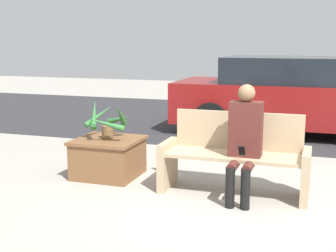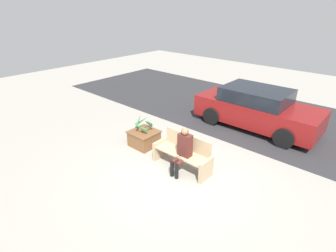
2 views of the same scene
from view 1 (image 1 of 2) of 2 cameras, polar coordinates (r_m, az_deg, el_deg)
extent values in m
plane|color=#9E998E|center=(5.47, 8.98, -9.10)|extent=(30.00, 30.00, 0.00)
cube|color=#2D2D30|center=(10.73, 13.93, 0.41)|extent=(20.00, 6.00, 0.01)
cube|color=tan|center=(5.84, -0.05, -4.67)|extent=(0.09, 0.57, 0.59)
cube|color=tan|center=(5.55, 16.44, -5.90)|extent=(0.09, 0.57, 0.59)
cube|color=tan|center=(5.59, 8.03, -3.61)|extent=(1.57, 0.53, 0.04)
cube|color=tan|center=(5.79, 8.58, -0.56)|extent=(1.57, 0.04, 0.47)
cube|color=#51231E|center=(5.46, 9.46, -0.36)|extent=(0.37, 0.22, 0.64)
sphere|color=#8C6647|center=(5.38, 9.56, 3.99)|extent=(0.20, 0.20, 0.20)
cylinder|color=#51231E|center=(5.34, 8.08, -4.66)|extent=(0.11, 0.43, 0.11)
cylinder|color=#51231E|center=(5.32, 9.85, -4.79)|extent=(0.11, 0.43, 0.11)
cylinder|color=black|center=(5.20, 7.57, -7.48)|extent=(0.10, 0.10, 0.45)
cylinder|color=black|center=(5.17, 9.40, -7.63)|extent=(0.10, 0.10, 0.45)
cube|color=black|center=(5.28, 8.99, -3.01)|extent=(0.07, 0.09, 0.12)
cube|color=brown|center=(6.36, -7.28, -3.83)|extent=(0.80, 0.78, 0.52)
cube|color=brown|center=(6.30, -7.33, -1.73)|extent=(0.85, 0.83, 0.04)
cylinder|color=brown|center=(6.28, -7.35, -0.77)|extent=(0.16, 0.16, 0.18)
cone|color=#2D6B33|center=(6.19, -5.80, 1.37)|extent=(0.15, 0.43, 0.37)
cone|color=#2D6B33|center=(6.41, -5.87, 0.85)|extent=(0.48, 0.26, 0.20)
cone|color=#2D6B33|center=(6.42, -8.46, 1.25)|extent=(0.30, 0.44, 0.30)
cone|color=#2D6B33|center=(6.25, -8.99, 1.47)|extent=(0.23, 0.41, 0.39)
cone|color=#2D6B33|center=(6.03, -7.57, 0.29)|extent=(0.48, 0.25, 0.22)
cube|color=maroon|center=(9.42, 14.67, 2.75)|extent=(4.43, 1.80, 0.78)
cube|color=black|center=(9.37, 14.17, 6.67)|extent=(2.30, 1.66, 0.49)
cylinder|color=black|center=(8.79, 5.19, 0.70)|extent=(0.67, 0.18, 0.67)
cylinder|color=black|center=(10.52, 7.48, 2.27)|extent=(0.67, 0.18, 0.67)
camera|label=2|loc=(3.83, 109.07, 36.89)|focal=28.00mm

